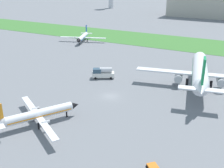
% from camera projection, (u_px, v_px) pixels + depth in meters
% --- Properties ---
extents(ground_plane, '(600.00, 600.00, 0.00)m').
position_uv_depth(ground_plane, '(110.00, 96.00, 69.48)').
color(ground_plane, slate).
extents(grass_taxiway_strip, '(360.00, 28.00, 0.08)m').
position_uv_depth(grass_taxiway_strip, '(179.00, 43.00, 123.59)').
color(grass_taxiway_strip, '#3D7533').
rests_on(grass_taxiway_strip, ground_plane).
extents(airplane_taxiing_turboprop, '(20.52, 17.76, 6.38)m').
position_uv_depth(airplane_taxiing_turboprop, '(83.00, 37.00, 124.90)').
color(airplane_taxiing_turboprop, white).
rests_on(airplane_taxiing_turboprop, ground_plane).
extents(airplane_midfield_jet, '(34.12, 33.66, 12.16)m').
position_uv_depth(airplane_midfield_jet, '(200.00, 72.00, 73.53)').
color(airplane_midfield_jet, white).
rests_on(airplane_midfield_jet, ground_plane).
extents(airplane_foreground_turboprop, '(18.82, 16.42, 6.36)m').
position_uv_depth(airplane_foreground_turboprop, '(38.00, 114.00, 55.66)').
color(airplane_foreground_turboprop, white).
rests_on(airplane_foreground_turboprop, ground_plane).
extents(fuel_truck_midfield, '(6.85, 5.24, 3.29)m').
position_uv_depth(fuel_truck_midfield, '(103.00, 73.00, 81.20)').
color(fuel_truck_midfield, white).
rests_on(fuel_truck_midfield, ground_plane).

